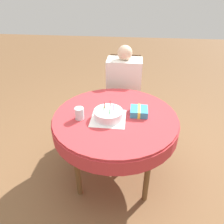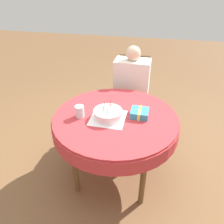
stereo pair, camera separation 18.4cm
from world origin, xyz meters
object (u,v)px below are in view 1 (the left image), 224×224
chair (124,91)px  drinking_glass (79,113)px  person (124,82)px  gift_box (139,111)px  birthday_cake (108,114)px

chair → drinking_glass: 1.07m
person → gift_box: person is taller
drinking_glass → gift_box: (0.51, 0.13, -0.02)m
drinking_glass → person: bearing=69.3°
birthday_cake → gift_box: bearing=19.9°
person → gift_box: bearing=-76.3°
chair → gift_box: chair is taller
birthday_cake → drinking_glass: birthday_cake is taller
drinking_glass → birthday_cake: bearing=7.0°
birthday_cake → chair: bearing=84.8°
person → birthday_cake: bearing=-95.3°
person → drinking_glass: 0.95m
chair → birthday_cake: 0.99m
birthday_cake → drinking_glass: size_ratio=2.37×
chair → person: size_ratio=0.85×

